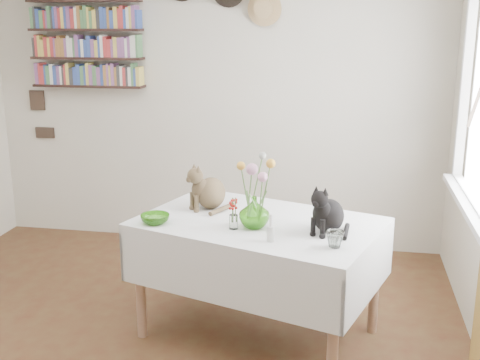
% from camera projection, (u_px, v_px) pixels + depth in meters
% --- Properties ---
extents(room, '(4.08, 4.58, 2.58)m').
position_uv_depth(room, '(115.00, 163.00, 3.10)').
color(room, brown).
rests_on(room, ground).
extents(dining_table, '(1.65, 1.32, 0.77)m').
position_uv_depth(dining_table, '(259.00, 250.00, 3.74)').
color(dining_table, white).
rests_on(dining_table, room).
extents(tabby_cat, '(0.33, 0.33, 0.31)m').
position_uv_depth(tabby_cat, '(211.00, 185.00, 3.91)').
color(tabby_cat, brown).
rests_on(tabby_cat, dining_table).
extents(black_cat, '(0.29, 0.31, 0.30)m').
position_uv_depth(black_cat, '(329.00, 207.00, 3.47)').
color(black_cat, black).
rests_on(black_cat, dining_table).
extents(flower_vase, '(0.24, 0.24, 0.19)m').
position_uv_depth(flower_vase, '(254.00, 212.00, 3.55)').
color(flower_vase, '#76CE43').
rests_on(flower_vase, dining_table).
extents(green_bowl, '(0.19, 0.19, 0.06)m').
position_uv_depth(green_bowl, '(155.00, 219.00, 3.64)').
color(green_bowl, '#76CE43').
rests_on(green_bowl, dining_table).
extents(drinking_glass, '(0.13, 0.13, 0.09)m').
position_uv_depth(drinking_glass, '(335.00, 239.00, 3.25)').
color(drinking_glass, white).
rests_on(drinking_glass, dining_table).
extents(candlestick, '(0.04, 0.04, 0.16)m').
position_uv_depth(candlestick, '(271.00, 232.00, 3.34)').
color(candlestick, white).
rests_on(candlestick, dining_table).
extents(berry_jar, '(0.05, 0.05, 0.21)m').
position_uv_depth(berry_jar, '(234.00, 213.00, 3.53)').
color(berry_jar, white).
rests_on(berry_jar, dining_table).
extents(porcelain_figurine, '(0.05, 0.05, 0.10)m').
position_uv_depth(porcelain_figurine, '(338.00, 226.00, 3.47)').
color(porcelain_figurine, white).
rests_on(porcelain_figurine, dining_table).
extents(flower_bouquet, '(0.17, 0.12, 0.39)m').
position_uv_depth(flower_bouquet, '(255.00, 171.00, 3.50)').
color(flower_bouquet, '#4C7233').
rests_on(flower_bouquet, flower_vase).
extents(bookshelf_unit, '(1.00, 0.16, 0.91)m').
position_uv_depth(bookshelf_unit, '(86.00, 34.00, 5.19)').
color(bookshelf_unit, black).
rests_on(bookshelf_unit, room).
extents(wall_art_plaques, '(0.21, 0.02, 0.44)m').
position_uv_depth(wall_art_plaques, '(41.00, 114.00, 5.53)').
color(wall_art_plaques, '#38281E').
rests_on(wall_art_plaques, room).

